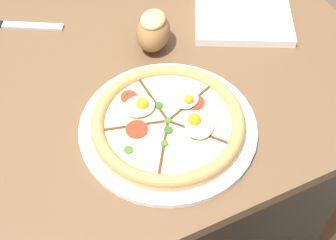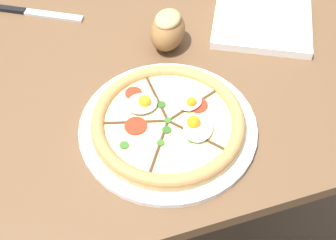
{
  "view_description": "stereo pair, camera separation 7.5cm",
  "coord_description": "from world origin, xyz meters",
  "px_view_note": "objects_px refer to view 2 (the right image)",
  "views": [
    {
      "loc": [
        -0.2,
        -0.77,
        1.5
      ],
      "look_at": [
        0.04,
        -0.26,
        0.81
      ],
      "focal_mm": 50.0,
      "sensor_mm": 36.0,
      "label": 1
    },
    {
      "loc": [
        -0.13,
        -0.8,
        1.5
      ],
      "look_at": [
        0.04,
        -0.26,
        0.81
      ],
      "focal_mm": 50.0,
      "sensor_mm": 36.0,
      "label": 2
    }
  ],
  "objects_px": {
    "pizza": "(168,123)",
    "bread_piece_far": "(168,30)",
    "knife_main": "(32,12)",
    "napkin_folded": "(262,22)",
    "dining_table": "(119,83)"
  },
  "relations": [
    {
      "from": "dining_table",
      "to": "napkin_folded",
      "type": "xyz_separation_m",
      "value": [
        0.35,
        -0.03,
        0.13
      ]
    },
    {
      "from": "pizza",
      "to": "knife_main",
      "type": "bearing_deg",
      "value": 115.11
    },
    {
      "from": "dining_table",
      "to": "pizza",
      "type": "height_order",
      "value": "pizza"
    },
    {
      "from": "knife_main",
      "to": "pizza",
      "type": "bearing_deg",
      "value": -35.72
    },
    {
      "from": "pizza",
      "to": "bread_piece_far",
      "type": "bearing_deg",
      "value": 72.46
    },
    {
      "from": "pizza",
      "to": "bread_piece_far",
      "type": "xyz_separation_m",
      "value": [
        0.07,
        0.23,
        0.03
      ]
    },
    {
      "from": "bread_piece_far",
      "to": "napkin_folded",
      "type": "bearing_deg",
      "value": -1.59
    },
    {
      "from": "pizza",
      "to": "knife_main",
      "type": "height_order",
      "value": "pizza"
    },
    {
      "from": "dining_table",
      "to": "pizza",
      "type": "distance_m",
      "value": 0.29
    },
    {
      "from": "napkin_folded",
      "to": "bread_piece_far",
      "type": "distance_m",
      "value": 0.23
    },
    {
      "from": "dining_table",
      "to": "pizza",
      "type": "bearing_deg",
      "value": -80.11
    },
    {
      "from": "napkin_folded",
      "to": "knife_main",
      "type": "height_order",
      "value": "napkin_folded"
    },
    {
      "from": "dining_table",
      "to": "bread_piece_far",
      "type": "relative_size",
      "value": 9.4
    },
    {
      "from": "napkin_folded",
      "to": "knife_main",
      "type": "xyz_separation_m",
      "value": [
        -0.52,
        0.22,
        -0.01
      ]
    },
    {
      "from": "dining_table",
      "to": "bread_piece_far",
      "type": "xyz_separation_m",
      "value": [
        0.12,
        -0.02,
        0.16
      ]
    }
  ]
}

